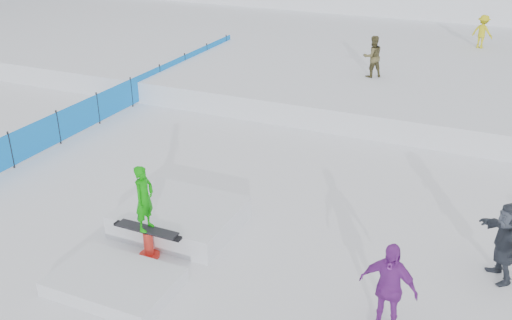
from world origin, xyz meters
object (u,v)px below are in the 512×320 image
at_px(walker_olive, 373,56).
at_px(safety_fence, 131,92).
at_px(walker_ygreen, 483,32).
at_px(spectator_purple, 388,288).
at_px(spectator_dark, 506,242).
at_px(jib_rail_feature, 163,231).

bearing_deg(walker_olive, safety_fence, -7.07).
relative_size(walker_ygreen, spectator_purple, 0.83).
height_order(safety_fence, spectator_purple, spectator_purple).
bearing_deg(spectator_dark, safety_fence, -140.24).
xyz_separation_m(safety_fence, spectator_dark, (12.78, -5.59, 0.29)).
height_order(spectator_purple, spectator_dark, spectator_purple).
bearing_deg(walker_ygreen, walker_olive, 86.35).
distance_m(safety_fence, walker_olive, 8.97).
height_order(walker_olive, spectator_purple, walker_olive).
relative_size(walker_ygreen, spectator_dark, 0.86).
bearing_deg(spectator_purple, walker_ygreen, 96.45).
distance_m(walker_olive, walker_ygreen, 7.30).
bearing_deg(jib_rail_feature, spectator_purple, -8.57).
height_order(safety_fence, walker_ygreen, walker_ygreen).
relative_size(walker_olive, jib_rail_feature, 0.35).
height_order(walker_olive, jib_rail_feature, walker_olive).
bearing_deg(walker_olive, jib_rail_feature, 43.67).
height_order(walker_ygreen, spectator_purple, walker_ygreen).
relative_size(spectator_dark, jib_rail_feature, 0.38).
xyz_separation_m(walker_olive, walker_ygreen, (3.39, 6.47, -0.04)).
distance_m(safety_fence, spectator_purple, 13.61).
bearing_deg(walker_ygreen, safety_fence, 69.22).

